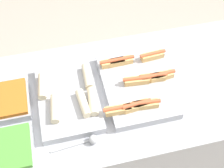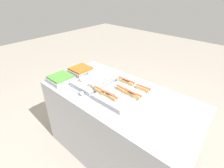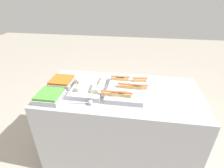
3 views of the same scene
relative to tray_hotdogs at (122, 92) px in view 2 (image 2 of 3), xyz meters
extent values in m
plane|color=#ADA393|center=(-0.05, 0.00, -0.96)|extent=(12.00, 12.00, 0.00)
cube|color=#A8AAB2|center=(-0.05, 0.00, -0.50)|extent=(1.71, 0.87, 0.92)
cube|color=#A8AAB2|center=(0.00, 0.00, -0.01)|extent=(0.38, 0.53, 0.05)
cube|color=tan|center=(0.15, 0.00, 0.03)|extent=(0.14, 0.05, 0.04)
cylinder|color=#C15633|center=(0.15, 0.00, 0.05)|extent=(0.16, 0.03, 0.02)
cube|color=tan|center=(-0.15, -0.17, 0.03)|extent=(0.14, 0.05, 0.04)
cylinder|color=#C15633|center=(-0.15, -0.17, 0.05)|extent=(0.16, 0.03, 0.02)
cube|color=tan|center=(0.00, 0.00, 0.03)|extent=(0.14, 0.06, 0.04)
cylinder|color=#C15633|center=(0.00, 0.00, 0.05)|extent=(0.16, 0.04, 0.02)
cube|color=tan|center=(0.00, -0.17, 0.03)|extent=(0.14, 0.05, 0.04)
cylinder|color=#C15633|center=(0.00, -0.17, 0.05)|extent=(0.16, 0.03, 0.02)
cube|color=tan|center=(-0.10, 0.17, 0.03)|extent=(0.14, 0.05, 0.04)
cylinder|color=#C15633|center=(-0.10, 0.17, 0.05)|extent=(0.16, 0.02, 0.02)
cube|color=tan|center=(0.15, 0.16, 0.03)|extent=(0.14, 0.05, 0.04)
cylinder|color=#C15633|center=(0.15, 0.16, 0.05)|extent=(0.16, 0.03, 0.02)
cube|color=tan|center=(-0.05, -0.17, 0.03)|extent=(0.14, 0.06, 0.04)
cylinder|color=#C15633|center=(-0.05, -0.17, 0.05)|extent=(0.16, 0.04, 0.02)
cube|color=tan|center=(0.10, 0.00, 0.03)|extent=(0.14, 0.06, 0.04)
cylinder|color=#C15633|center=(0.10, 0.00, 0.05)|extent=(0.16, 0.04, 0.02)
cube|color=tan|center=(-0.05, 0.17, 0.03)|extent=(0.14, 0.05, 0.04)
cylinder|color=#C15633|center=(-0.05, 0.17, 0.05)|extent=(0.16, 0.03, 0.02)
cube|color=#A8AAB2|center=(-0.40, 0.00, -0.01)|extent=(0.33, 0.51, 0.05)
cylinder|color=beige|center=(-0.27, 0.09, 0.04)|extent=(0.05, 0.17, 0.05)
cylinder|color=beige|center=(-0.53, 0.08, 0.04)|extent=(0.06, 0.17, 0.05)
cylinder|color=beige|center=(-0.48, -0.08, 0.04)|extent=(0.06, 0.17, 0.05)
cylinder|color=beige|center=(-0.27, -0.09, 0.04)|extent=(0.06, 0.17, 0.05)
cylinder|color=beige|center=(-0.33, -0.09, 0.04)|extent=(0.06, 0.17, 0.05)
cube|color=#A8AAB2|center=(-0.74, -0.26, -0.01)|extent=(0.25, 0.26, 0.05)
cube|color=#4C9338|center=(-0.74, -0.26, 0.03)|extent=(0.23, 0.24, 0.02)
cube|color=#A8AAB2|center=(-0.74, 0.05, -0.01)|extent=(0.25, 0.26, 0.05)
cube|color=#B7601E|center=(-0.74, 0.05, 0.03)|extent=(0.23, 0.24, 0.02)
cylinder|color=#B2B5BA|center=(-0.43, -0.29, -0.03)|extent=(0.23, 0.03, 0.01)
sphere|color=#B2B5BA|center=(-0.31, -0.29, -0.01)|extent=(0.05, 0.05, 0.05)
camera|label=1|loc=(-0.40, -1.05, 1.43)|focal=50.00mm
camera|label=2|loc=(0.94, -1.21, 0.99)|focal=28.00mm
camera|label=3|loc=(0.09, -1.61, 0.95)|focal=28.00mm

